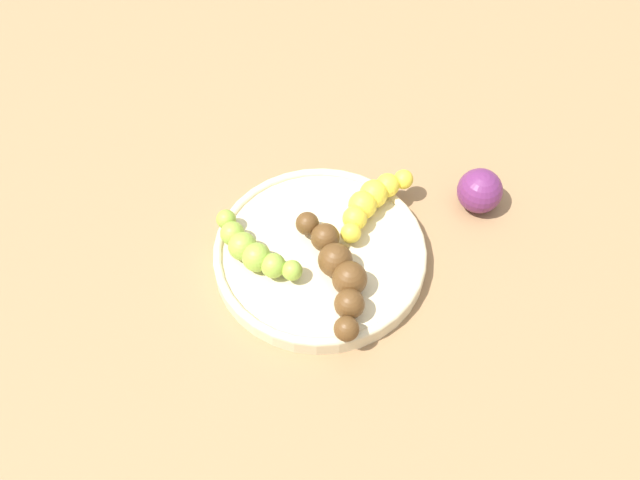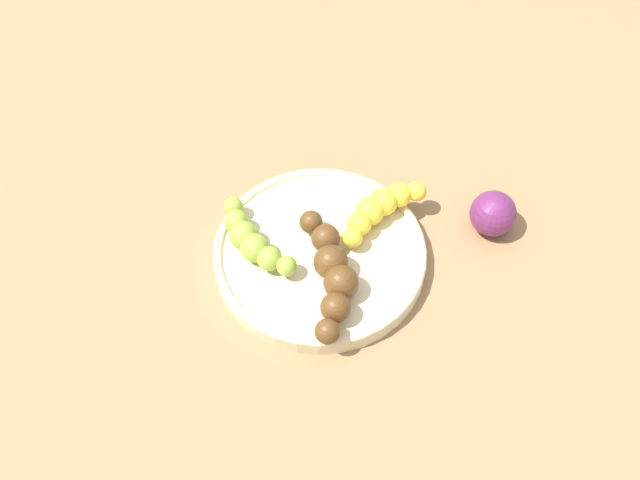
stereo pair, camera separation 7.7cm
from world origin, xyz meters
name	(u,v)px [view 1 (the left image)]	position (x,y,z in m)	size (l,w,h in m)	color
ground_plane	(320,260)	(0.00, 0.00, 0.00)	(2.40, 2.40, 0.00)	#936D47
fruit_bowl	(320,254)	(0.00, 0.00, 0.01)	(0.23, 0.23, 0.02)	beige
banana_yellow	(371,201)	(-0.08, -0.02, 0.04)	(0.11, 0.06, 0.03)	yellow
banana_green	(252,250)	(0.07, -0.03, 0.03)	(0.06, 0.12, 0.03)	#8CAD38
banana_overripe	(338,270)	(0.00, 0.04, 0.04)	(0.07, 0.16, 0.04)	#593819
plum_purple	(480,191)	(-0.20, 0.03, 0.03)	(0.05, 0.05, 0.05)	#662659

